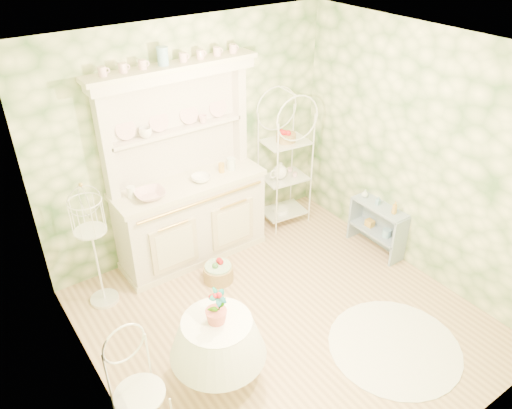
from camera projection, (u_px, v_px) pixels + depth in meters
floor at (284, 321)px, 5.12m from camera, size 3.60×3.60×0.00m
ceiling at (295, 56)px, 3.71m from camera, size 3.60×3.60×0.00m
wall_left at (89, 287)px, 3.53m from camera, size 3.60×3.60×0.00m
wall_right at (421, 158)px, 5.30m from camera, size 3.60×3.60×0.00m
wall_back at (190, 141)px, 5.67m from camera, size 3.60×3.60×0.00m
wall_front at (465, 333)px, 3.16m from camera, size 3.60×3.60×0.00m
kitchen_dresser at (188, 171)px, 5.48m from camera, size 1.87×0.61×2.29m
bakers_rack at (285, 160)px, 6.25m from camera, size 0.60×0.46×1.80m
side_shelf at (377, 228)px, 6.03m from camera, size 0.29×0.71×0.60m
round_table at (218, 350)px, 4.30m from camera, size 0.80×0.80×0.75m
cafe_chair at (139, 391)px, 3.81m from camera, size 0.49×0.49×0.98m
birdcage_stand at (93, 244)px, 4.98m from camera, size 0.36×0.36×1.51m
floor_basket at (218, 271)px, 5.61m from camera, size 0.46×0.46×0.24m
lace_rug at (394, 346)px, 4.82m from camera, size 1.39×1.39×0.01m
bowl_floral at (151, 197)px, 5.25m from camera, size 0.35×0.35×0.08m
bowl_white at (201, 180)px, 5.56m from camera, size 0.28×0.28×0.07m
cup_left at (146, 135)px, 5.17m from camera, size 0.18×0.18×0.11m
cup_right at (203, 120)px, 5.50m from camera, size 0.10×0.10×0.09m
potted_geranium at (219, 308)px, 4.06m from camera, size 0.20×0.17×0.33m
bottle_amber at (395, 209)px, 5.68m from camera, size 0.08×0.08×0.16m
bottle_blue at (378, 202)px, 5.87m from camera, size 0.05×0.05×0.10m
bottle_glass at (365, 195)px, 6.02m from camera, size 0.10×0.10×0.10m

